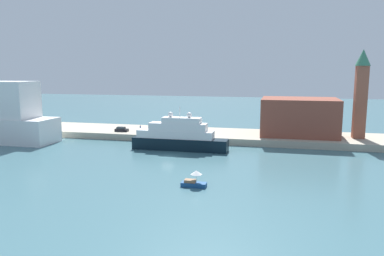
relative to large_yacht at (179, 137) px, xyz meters
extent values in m
plane|color=#3D6670|center=(-0.50, -7.79, -3.26)|extent=(400.00, 400.00, 0.00)
cube|color=#ADA38E|center=(-0.50, 17.41, -2.37)|extent=(110.00, 18.39, 1.79)
cube|color=black|center=(0.33, 0.00, -1.79)|extent=(23.80, 4.31, 2.94)
cube|color=white|center=(-0.86, 0.00, 0.64)|extent=(19.04, 3.97, 1.91)
cube|color=white|center=(-0.14, 0.00, 2.52)|extent=(14.28, 3.62, 1.86)
cube|color=white|center=(0.81, 0.00, 4.15)|extent=(9.52, 3.28, 1.42)
cylinder|color=silver|center=(0.33, 0.00, 6.24)|extent=(0.16, 0.16, 2.76)
sphere|color=white|center=(2.71, 0.00, 5.51)|extent=(1.28, 1.28, 1.28)
sphere|color=white|center=(-2.05, 0.00, 5.51)|extent=(1.28, 1.28, 1.28)
cube|color=navy|center=(10.54, -28.09, -2.89)|extent=(4.27, 1.65, 0.73)
cube|color=#8C6647|center=(9.90, -28.09, -2.30)|extent=(1.88, 1.32, 0.46)
cylinder|color=#B2B2B2|center=(10.96, -28.09, -1.81)|extent=(0.06, 0.06, 1.43)
cone|color=white|center=(10.96, -28.09, -0.76)|extent=(1.93, 1.93, 0.68)
cube|color=brown|center=(29.31, 19.03, 3.59)|extent=(20.36, 15.39, 10.13)
cube|color=#93513D|center=(44.43, 17.50, 7.98)|extent=(2.94, 2.94, 18.90)
cone|color=#387A5B|center=(44.43, 17.50, 19.54)|extent=(3.83, 3.83, 4.21)
cube|color=black|center=(-20.91, 12.63, -1.07)|extent=(3.86, 1.67, 0.79)
cube|color=#262D33|center=(-21.10, 12.63, -0.40)|extent=(2.32, 1.51, 0.55)
cylinder|color=#334C8C|center=(-15.87, 14.67, -0.70)|extent=(0.36, 0.36, 1.55)
sphere|color=tan|center=(-15.87, 14.67, 0.20)|extent=(0.24, 0.24, 0.24)
cylinder|color=black|center=(0.28, 9.40, -1.10)|extent=(0.41, 0.41, 0.74)
camera|label=1|loc=(24.54, -87.14, 16.15)|focal=34.80mm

